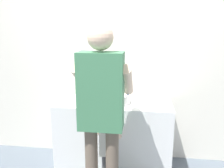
{
  "coord_description": "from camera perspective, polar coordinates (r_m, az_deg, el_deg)",
  "views": [
    {
      "loc": [
        0.34,
        -2.36,
        1.68
      ],
      "look_at": [
        0.0,
        0.15,
        1.08
      ],
      "focal_mm": 37.84,
      "sensor_mm": 36.0,
      "label": 1
    }
  ],
  "objects": [
    {
      "name": "back_wall",
      "position": [
        3.02,
        1.22,
        6.93
      ],
      "size": [
        4.4,
        0.08,
        2.7
      ],
      "color": "silver",
      "rests_on": "ground"
    },
    {
      "name": "vanity_cabinet",
      "position": [
        2.97,
        0.4,
        -12.07
      ],
      "size": [
        1.37,
        0.54,
        0.83
      ],
      "primitive_type": "cube",
      "color": "white",
      "rests_on": "ground"
    },
    {
      "name": "sink_basin",
      "position": [
        2.78,
        0.36,
        -3.46
      ],
      "size": [
        0.39,
        0.39,
        0.11
      ],
      "color": "silver",
      "rests_on": "vanity_cabinet"
    },
    {
      "name": "faucet",
      "position": [
        2.99,
        0.94,
        -1.76
      ],
      "size": [
        0.18,
        0.14,
        0.18
      ],
      "color": "#B7BABF",
      "rests_on": "vanity_cabinet"
    },
    {
      "name": "toothbrush_cup",
      "position": [
        2.94,
        -6.7,
        -2.69
      ],
      "size": [
        0.07,
        0.07,
        0.21
      ],
      "color": "silver",
      "rests_on": "vanity_cabinet"
    },
    {
      "name": "child_toddler",
      "position": [
        2.58,
        -0.79,
        -14.45
      ],
      "size": [
        0.25,
        0.25,
        0.81
      ],
      "color": "#47474C",
      "rests_on": "ground"
    },
    {
      "name": "adult_parent",
      "position": [
        2.13,
        -2.56,
        -4.44
      ],
      "size": [
        0.53,
        0.56,
        1.72
      ],
      "color": "#6B5B4C",
      "rests_on": "ground"
    }
  ]
}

